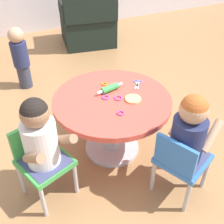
{
  "coord_description": "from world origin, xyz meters",
  "views": [
    {
      "loc": [
        -0.7,
        -1.51,
        1.62
      ],
      "look_at": [
        0.0,
        0.0,
        0.38
      ],
      "focal_mm": 44.05,
      "sensor_mm": 36.0,
      "label": 1
    }
  ],
  "objects_px": {
    "child_chair_left": "(42,159)",
    "rolling_pin": "(110,88)",
    "seated_child_left": "(40,136)",
    "seated_child_right": "(189,131)",
    "toddler_standing": "(20,57)",
    "armchair_dark": "(88,22)",
    "craft_table": "(112,112)",
    "child_chair_right": "(180,161)",
    "craft_scissors": "(138,83)"
  },
  "relations": [
    {
      "from": "child_chair_right",
      "to": "craft_scissors",
      "type": "relative_size",
      "value": 3.84
    },
    {
      "from": "toddler_standing",
      "to": "craft_scissors",
      "type": "xyz_separation_m",
      "value": [
        0.73,
        -1.2,
        0.15
      ]
    },
    {
      "from": "seated_child_left",
      "to": "child_chair_right",
      "type": "height_order",
      "value": "seated_child_left"
    },
    {
      "from": "seated_child_left",
      "to": "seated_child_right",
      "type": "distance_m",
      "value": 0.9
    },
    {
      "from": "seated_child_left",
      "to": "armchair_dark",
      "type": "distance_m",
      "value": 2.66
    },
    {
      "from": "armchair_dark",
      "to": "toddler_standing",
      "type": "bearing_deg",
      "value": -142.01
    },
    {
      "from": "seated_child_right",
      "to": "rolling_pin",
      "type": "bearing_deg",
      "value": 109.48
    },
    {
      "from": "seated_child_left",
      "to": "rolling_pin",
      "type": "height_order",
      "value": "seated_child_left"
    },
    {
      "from": "craft_table",
      "to": "armchair_dark",
      "type": "distance_m",
      "value": 2.24
    },
    {
      "from": "child_chair_left",
      "to": "craft_scissors",
      "type": "xyz_separation_m",
      "value": [
        0.86,
        0.29,
        0.2
      ]
    },
    {
      "from": "craft_table",
      "to": "rolling_pin",
      "type": "bearing_deg",
      "value": 74.83
    },
    {
      "from": "seated_child_left",
      "to": "armchair_dark",
      "type": "height_order",
      "value": "armchair_dark"
    },
    {
      "from": "craft_table",
      "to": "toddler_standing",
      "type": "xyz_separation_m",
      "value": [
        -0.45,
        1.31,
        -0.02
      ]
    },
    {
      "from": "craft_scissors",
      "to": "armchair_dark",
      "type": "bearing_deg",
      "value": 80.26
    },
    {
      "from": "craft_table",
      "to": "armchair_dark",
      "type": "height_order",
      "value": "armchair_dark"
    },
    {
      "from": "armchair_dark",
      "to": "rolling_pin",
      "type": "height_order",
      "value": "armchair_dark"
    },
    {
      "from": "seated_child_right",
      "to": "armchair_dark",
      "type": "xyz_separation_m",
      "value": [
        0.36,
        2.71,
        -0.22
      ]
    },
    {
      "from": "toddler_standing",
      "to": "child_chair_left",
      "type": "bearing_deg",
      "value": -95.14
    },
    {
      "from": "seated_child_left",
      "to": "child_chair_right",
      "type": "xyz_separation_m",
      "value": [
        0.8,
        -0.36,
        -0.23
      ]
    },
    {
      "from": "seated_child_right",
      "to": "rolling_pin",
      "type": "distance_m",
      "value": 0.69
    },
    {
      "from": "craft_table",
      "to": "seated_child_right",
      "type": "bearing_deg",
      "value": -65.36
    },
    {
      "from": "seated_child_left",
      "to": "seated_child_right",
      "type": "xyz_separation_m",
      "value": [
        0.83,
        -0.34,
        0.0
      ]
    },
    {
      "from": "seated_child_left",
      "to": "toddler_standing",
      "type": "height_order",
      "value": "seated_child_left"
    },
    {
      "from": "craft_scissors",
      "to": "rolling_pin",
      "type": "bearing_deg",
      "value": -177.86
    },
    {
      "from": "child_chair_right",
      "to": "rolling_pin",
      "type": "distance_m",
      "value": 0.73
    },
    {
      "from": "child_chair_right",
      "to": "child_chair_left",
      "type": "bearing_deg",
      "value": 154.12
    },
    {
      "from": "armchair_dark",
      "to": "toddler_standing",
      "type": "xyz_separation_m",
      "value": [
        -1.08,
        -0.84,
        0.05
      ]
    },
    {
      "from": "child_chair_left",
      "to": "toddler_standing",
      "type": "height_order",
      "value": "toddler_standing"
    },
    {
      "from": "child_chair_right",
      "to": "seated_child_right",
      "type": "xyz_separation_m",
      "value": [
        0.04,
        0.02,
        0.23
      ]
    },
    {
      "from": "seated_child_left",
      "to": "toddler_standing",
      "type": "bearing_deg",
      "value": 85.5
    },
    {
      "from": "toddler_standing",
      "to": "craft_scissors",
      "type": "bearing_deg",
      "value": -58.94
    },
    {
      "from": "child_chair_right",
      "to": "rolling_pin",
      "type": "height_order",
      "value": "rolling_pin"
    },
    {
      "from": "child_chair_left",
      "to": "rolling_pin",
      "type": "height_order",
      "value": "rolling_pin"
    },
    {
      "from": "toddler_standing",
      "to": "child_chair_right",
      "type": "bearing_deg",
      "value": -70.27
    },
    {
      "from": "craft_table",
      "to": "child_chair_left",
      "type": "bearing_deg",
      "value": -162.69
    },
    {
      "from": "craft_table",
      "to": "seated_child_right",
      "type": "height_order",
      "value": "seated_child_right"
    },
    {
      "from": "armchair_dark",
      "to": "rolling_pin",
      "type": "distance_m",
      "value": 2.15
    },
    {
      "from": "toddler_standing",
      "to": "armchair_dark",
      "type": "bearing_deg",
      "value": 37.99
    },
    {
      "from": "child_chair_left",
      "to": "rolling_pin",
      "type": "bearing_deg",
      "value": 24.32
    },
    {
      "from": "child_chair_left",
      "to": "armchair_dark",
      "type": "height_order",
      "value": "armchair_dark"
    },
    {
      "from": "armchair_dark",
      "to": "craft_scissors",
      "type": "height_order",
      "value": "armchair_dark"
    },
    {
      "from": "seated_child_right",
      "to": "toddler_standing",
      "type": "xyz_separation_m",
      "value": [
        -0.71,
        1.87,
        -0.17
      ]
    },
    {
      "from": "child_chair_left",
      "to": "craft_table",
      "type": "bearing_deg",
      "value": 17.31
    },
    {
      "from": "rolling_pin",
      "to": "craft_scissors",
      "type": "relative_size",
      "value": 1.64
    },
    {
      "from": "craft_scissors",
      "to": "seated_child_left",
      "type": "bearing_deg",
      "value": -159.02
    },
    {
      "from": "seated_child_right",
      "to": "craft_table",
      "type": "bearing_deg",
      "value": 114.64
    },
    {
      "from": "seated_child_right",
      "to": "armchair_dark",
      "type": "bearing_deg",
      "value": 82.34
    },
    {
      "from": "child_chair_right",
      "to": "craft_scissors",
      "type": "xyz_separation_m",
      "value": [
        0.05,
        0.68,
        0.2
      ]
    },
    {
      "from": "seated_child_left",
      "to": "rolling_pin",
      "type": "xyz_separation_m",
      "value": [
        0.6,
        0.32,
        -0.0
      ]
    },
    {
      "from": "seated_child_left",
      "to": "seated_child_right",
      "type": "bearing_deg",
      "value": -22.17
    }
  ]
}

